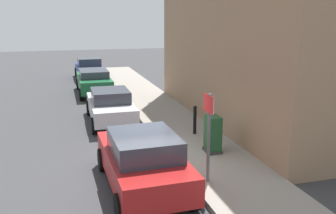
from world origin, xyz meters
name	(u,v)px	position (x,y,z in m)	size (l,w,h in m)	color
ground	(150,169)	(0.00, 0.00, 0.00)	(80.00, 80.00, 0.00)	#38383A
sidewalk	(161,112)	(1.97, 6.00, 0.07)	(2.46, 30.00, 0.15)	gray
corner_building	(289,17)	(6.87, 3.94, 4.27)	(7.44, 11.89, 8.54)	#937256
car_red	(143,160)	(-0.45, -1.12, 0.78)	(1.95, 4.00, 1.50)	maroon
car_silver	(110,105)	(-0.42, 5.19, 0.72)	(1.80, 3.99, 1.39)	#B7B7BC
car_green	(94,81)	(-0.54, 11.26, 0.75)	(1.82, 4.28, 1.39)	#195933
car_blue	(89,68)	(-0.38, 16.50, 0.75)	(1.87, 4.07, 1.48)	navy
utility_cabinet	(213,136)	(2.13, 0.47, 0.68)	(0.46, 0.61, 1.15)	#1E4C28
bollard_near_cabinet	(195,119)	(2.23, 2.35, 0.70)	(0.14, 0.14, 1.04)	black
street_sign	(209,125)	(1.17, -1.45, 1.66)	(0.08, 0.60, 2.30)	#59595B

